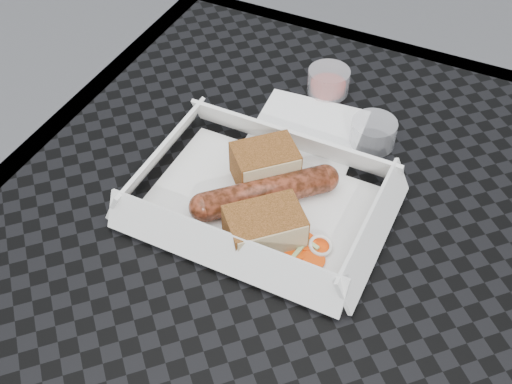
% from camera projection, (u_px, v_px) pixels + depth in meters
% --- Properties ---
extents(patio_table, '(0.80, 0.80, 0.74)m').
position_uv_depth(patio_table, '(347.00, 333.00, 0.63)').
color(patio_table, black).
rests_on(patio_table, ground).
extents(food_tray, '(0.22, 0.15, 0.00)m').
position_uv_depth(food_tray, '(260.00, 205.00, 0.65)').
color(food_tray, white).
rests_on(food_tray, patio_table).
extents(bratwurst, '(0.12, 0.12, 0.03)m').
position_uv_depth(bratwurst, '(265.00, 193.00, 0.64)').
color(bratwurst, maroon).
rests_on(bratwurst, food_tray).
extents(bread_near, '(0.08, 0.08, 0.04)m').
position_uv_depth(bread_near, '(265.00, 164.00, 0.66)').
color(bread_near, brown).
rests_on(bread_near, food_tray).
extents(bread_far, '(0.08, 0.08, 0.04)m').
position_uv_depth(bread_far, '(265.00, 228.00, 0.60)').
color(bread_far, brown).
rests_on(bread_far, food_tray).
extents(veg_garnish, '(0.03, 0.03, 0.00)m').
position_uv_depth(veg_garnish, '(309.00, 250.00, 0.60)').
color(veg_garnish, '#F5480A').
rests_on(veg_garnish, food_tray).
extents(napkin, '(0.13, 0.13, 0.00)m').
position_uv_depth(napkin, '(306.00, 132.00, 0.72)').
color(napkin, white).
rests_on(napkin, patio_table).
extents(condiment_cup_sauce, '(0.05, 0.05, 0.03)m').
position_uv_depth(condiment_cup_sauce, '(328.00, 81.00, 0.77)').
color(condiment_cup_sauce, maroon).
rests_on(condiment_cup_sauce, patio_table).
extents(condiment_cup_empty, '(0.05, 0.05, 0.03)m').
position_uv_depth(condiment_cup_empty, '(373.00, 133.00, 0.70)').
color(condiment_cup_empty, silver).
rests_on(condiment_cup_empty, patio_table).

